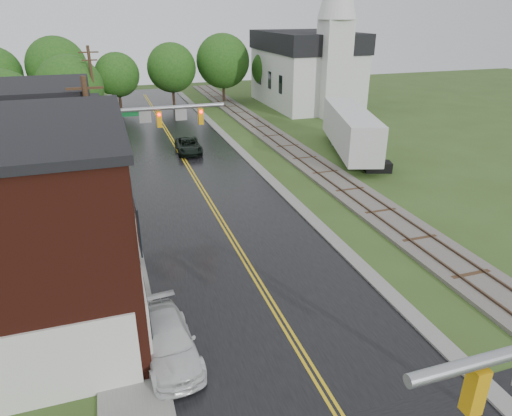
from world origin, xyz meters
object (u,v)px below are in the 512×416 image
utility_pole_b (95,159)px  semi_trailer (351,129)px  utility_pole_c (94,93)px  pickup_white (168,341)px  traffic_signal_far (148,128)px  suv_dark (188,146)px  tree_left_c (6,108)px  church (310,61)px  tree_left_e (72,90)px

utility_pole_b → semi_trailer: 23.51m
utility_pole_c → pickup_white: utility_pole_c is taller
utility_pole_b → pickup_white: size_ratio=1.93×
traffic_signal_far → suv_dark: 11.98m
tree_left_c → suv_dark: bearing=-10.0°
church → suv_dark: bearing=-139.5°
pickup_white → semi_trailer: (19.13, 20.96, 1.69)m
traffic_signal_far → suv_dark: size_ratio=1.59×
tree_left_c → pickup_white: size_ratio=1.64×
utility_pole_c → suv_dark: bearing=-41.3°
traffic_signal_far → tree_left_c: tree_left_c is taller
tree_left_c → tree_left_e: bearing=50.2°
church → utility_pole_b: bearing=-130.2°
traffic_signal_far → utility_pole_b: utility_pole_b is taller
traffic_signal_far → tree_left_e: bearing=105.9°
utility_pole_b → tree_left_c: utility_pole_b is taller
tree_left_c → semi_trailer: (28.18, -7.85, -2.15)m
church → traffic_signal_far: 35.59m
utility_pole_c → tree_left_e: size_ratio=1.10×
tree_left_e → semi_trailer: 27.11m
traffic_signal_far → tree_left_e: (-5.38, 18.90, -0.16)m
pickup_white → utility_pole_c: bearing=88.9°
traffic_signal_far → tree_left_c: 16.56m
tree_left_c → semi_trailer: size_ratio=0.59×
traffic_signal_far → semi_trailer: 18.68m
utility_pole_c → tree_left_c: (-7.05, -4.10, -0.21)m
traffic_signal_far → utility_pole_c: (-3.33, 17.00, -0.25)m
church → tree_left_e: church is taller
utility_pole_c → utility_pole_b: bearing=-90.0°
traffic_signal_far → semi_trailer: (17.80, 5.04, -2.61)m
utility_pole_b → utility_pole_c: (0.00, 22.00, 0.00)m
tree_left_c → tree_left_e: size_ratio=0.94×
traffic_signal_far → suv_dark: traffic_signal_far is taller
utility_pole_b → suv_dark: size_ratio=1.95×
utility_pole_b → tree_left_c: 19.24m
church → traffic_signal_far: size_ratio=2.72×
utility_pole_b → semi_trailer: (21.13, 10.04, -2.35)m
church → tree_left_c: 36.59m
tree_left_e → suv_dark: size_ratio=1.77×
suv_dark → pickup_white: (-5.60, -26.23, 0.04)m
tree_left_e → pickup_white: 35.29m
church → tree_left_e: bearing=-164.8°
pickup_white → tree_left_c: bearing=102.8°
utility_pole_b → semi_trailer: utility_pole_b is taller
tree_left_e → tree_left_c: bearing=-129.8°
pickup_white → semi_trailer: semi_trailer is taller
utility_pole_b → church: bearing=49.8°
tree_left_c → traffic_signal_far: bearing=-51.2°
church → suv_dark: (-19.20, -16.42, -5.19)m
utility_pole_b → utility_pole_c: same height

